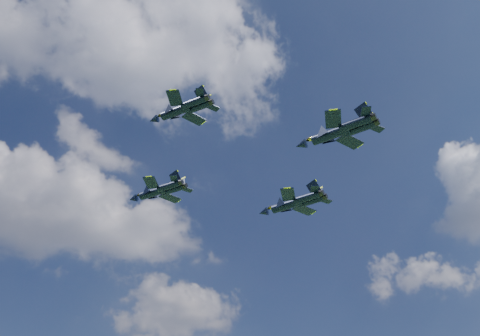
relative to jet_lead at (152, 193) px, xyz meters
name	(u,v)px	position (x,y,z in m)	size (l,w,h in m)	color
jet_lead	(152,193)	(0.00, 0.00, 0.00)	(13.89, 13.47, 3.72)	black
jet_left	(174,112)	(0.48, -28.56, -0.13)	(12.25, 11.81, 3.27)	black
jet_right	(285,205)	(29.83, -3.48, -0.66)	(15.13, 15.78, 4.21)	black
jet_slot	(328,135)	(28.77, -30.75, -1.31)	(14.62, 15.20, 4.06)	black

